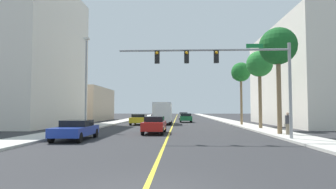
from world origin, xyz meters
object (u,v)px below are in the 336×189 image
traffic_signal_mast (230,66)px  car_black (157,115)px  car_blue (76,129)px  delivery_truck (163,113)px  palm_mid (260,65)px  car_red (154,125)px  pedestrian (288,123)px  palm_far (241,73)px  street_lamp (86,79)px  car_green (186,118)px  palm_near (278,48)px  car_yellow (139,119)px  car_silver (184,116)px

traffic_signal_mast → car_black: (-8.23, 42.22, -4.12)m
car_blue → delivery_truck: 20.85m
palm_mid → car_red: (-10.30, -5.21, -5.82)m
car_blue → pedestrian: size_ratio=2.77×
traffic_signal_mast → palm_far: size_ratio=1.44×
car_black → delivery_truck: size_ratio=0.56×
street_lamp → car_blue: 9.43m
street_lamp → pedestrian: 18.36m
car_green → palm_mid: bearing=-66.6°
palm_far → car_red: bearing=-129.6°
palm_near → car_blue: palm_near is taller
car_green → car_blue: size_ratio=0.86×
palm_near → car_yellow: size_ratio=1.79×
car_red → car_silver: 34.78m
car_black → car_blue: bearing=-90.3°
palm_near → palm_far: palm_near is taller
palm_far → palm_near: bearing=-90.3°
palm_far → pedestrian: size_ratio=4.75×
car_yellow → pedestrian: 20.64m
palm_far → delivery_truck: 11.75m
car_black → car_blue: (-1.98, -42.25, -0.06)m
car_red → car_black: size_ratio=1.12×
palm_near → car_silver: palm_near is taller
car_red → car_green: bearing=82.4°
traffic_signal_mast → palm_mid: 11.49m
palm_mid → delivery_truck: (-10.50, 10.02, -4.97)m
street_lamp → delivery_truck: street_lamp is taller
palm_mid → palm_far: size_ratio=1.01×
traffic_signal_mast → car_silver: size_ratio=2.74×
car_red → delivery_truck: delivery_truck is taller
palm_mid → delivery_truck: bearing=136.4°
car_silver → palm_near: bearing=-77.1°
palm_near → palm_far: 13.51m
car_red → palm_far: bearing=51.2°
palm_far → car_yellow: bearing=173.3°
palm_mid → car_silver: palm_mid is taller
car_yellow → car_black: 23.67m
street_lamp → car_red: (6.93, -3.02, -4.27)m
delivery_truck → palm_near: bearing=-59.4°
delivery_truck → car_silver: bearing=80.5°
palm_near → palm_far: (0.07, 13.50, -0.22)m
palm_far → delivery_truck: palm_far is taller
car_green → car_silver: (-0.13, 13.62, 0.01)m
street_lamp → delivery_truck: (6.73, 12.21, -3.42)m
street_lamp → car_blue: size_ratio=1.94×
palm_mid → car_green: size_ratio=2.01×
palm_mid → car_black: (-13.12, 31.96, -5.81)m
palm_mid → car_green: palm_mid is taller
car_yellow → car_green: (6.31, 7.53, 0.00)m
street_lamp → palm_mid: size_ratio=1.13×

